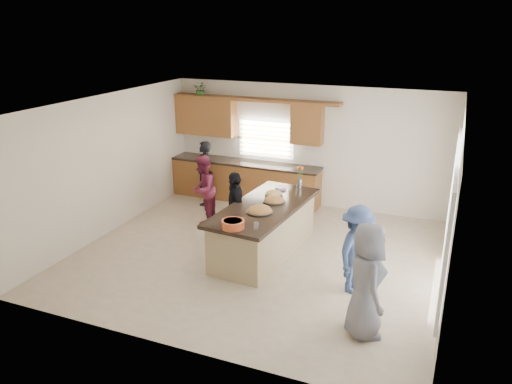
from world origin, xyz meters
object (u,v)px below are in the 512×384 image
at_px(island, 264,230).
at_px(woman_left_back, 204,173).
at_px(woman_right_back, 357,250).
at_px(woman_left_mid, 203,189).
at_px(woman_left_front, 235,208).
at_px(salad_bowl, 233,224).
at_px(woman_right_front, 366,281).

distance_m(island, woman_left_back, 2.98).
bearing_deg(woman_right_back, woman_left_mid, 76.39).
distance_m(woman_left_front, woman_right_back, 2.71).
xyz_separation_m(woman_left_back, woman_left_mid, (0.48, -0.97, -0.03)).
xyz_separation_m(salad_bowl, woman_left_back, (-2.16, 3.09, -0.26)).
bearing_deg(woman_left_mid, island, 51.51).
relative_size(woman_left_front, woman_right_front, 0.88).
bearing_deg(salad_bowl, island, 85.26).
height_order(salad_bowl, woman_right_back, woman_right_back).
bearing_deg(woman_left_back, woman_left_mid, 12.52).
xyz_separation_m(woman_left_mid, woman_right_front, (3.97, -2.81, 0.09)).
relative_size(woman_left_back, woman_left_front, 1.05).
relative_size(woman_left_back, woman_left_mid, 1.04).
relative_size(island, woman_left_back, 1.83).
bearing_deg(woman_left_back, woman_left_front, 28.48).
xyz_separation_m(island, woman_right_front, (2.20, -1.86, 0.37)).
distance_m(woman_right_back, woman_right_front, 1.16).
bearing_deg(island, woman_left_back, 144.62).
xyz_separation_m(salad_bowl, woman_right_back, (1.95, 0.41, -0.29)).
xyz_separation_m(woman_right_back, woman_right_front, (0.34, -1.10, 0.10)).
xyz_separation_m(salad_bowl, woman_left_front, (-0.58, 1.36, -0.30)).
bearing_deg(woman_left_back, salad_bowl, 21.00).
bearing_deg(woman_left_mid, salad_bowl, 28.06).
relative_size(woman_left_front, woman_right_back, 0.99).
relative_size(woman_left_mid, woman_right_back, 1.00).
bearing_deg(woman_right_back, woman_left_front, 81.02).
bearing_deg(woman_right_back, woman_right_front, -151.07).
bearing_deg(woman_right_back, island, 79.41).
xyz_separation_m(island, woman_left_mid, (-1.77, 0.95, 0.28)).
height_order(salad_bowl, woman_left_front, woman_left_front).
bearing_deg(woman_right_back, salad_bowl, 113.46).
bearing_deg(island, woman_right_front, -35.18).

